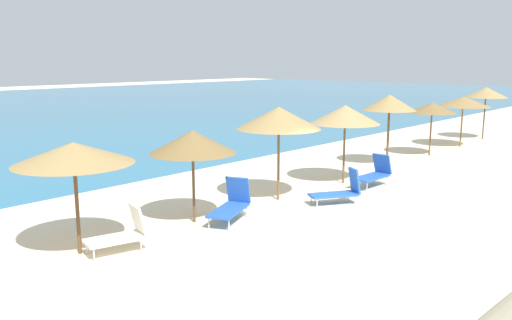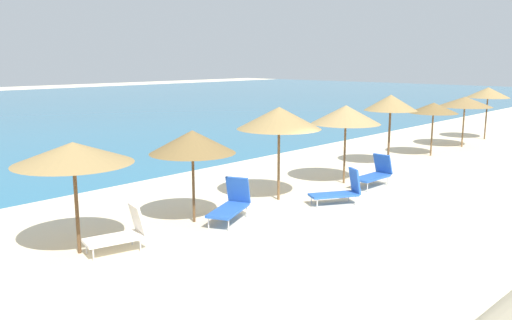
{
  "view_description": "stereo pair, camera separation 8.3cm",
  "coord_description": "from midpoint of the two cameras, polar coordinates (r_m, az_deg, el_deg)",
  "views": [
    {
      "loc": [
        -11.64,
        -7.97,
        4.4
      ],
      "look_at": [
        -0.66,
        2.09,
        1.55
      ],
      "focal_mm": 36.98,
      "sensor_mm": 36.0,
      "label": 1
    },
    {
      "loc": [
        -11.59,
        -8.04,
        4.4
      ],
      "look_at": [
        -0.66,
        2.09,
        1.55
      ],
      "focal_mm": 36.98,
      "sensor_mm": 36.0,
      "label": 2
    }
  ],
  "objects": [
    {
      "name": "ground_plane",
      "position": [
        14.78,
        7.63,
        -6.59
      ],
      "size": [
        160.0,
        160.0,
        0.0
      ],
      "primitive_type": "plane",
      "color": "beige"
    },
    {
      "name": "beach_umbrella_3",
      "position": [
        12.41,
        -19.31,
        0.69
      ],
      "size": [
        2.67,
        2.67,
        2.6
      ],
      "color": "brown",
      "rests_on": "ground_plane"
    },
    {
      "name": "beach_umbrella_4",
      "position": [
        14.2,
        -7.04,
        1.95
      ],
      "size": [
        2.33,
        2.33,
        2.54
      ],
      "color": "brown",
      "rests_on": "ground_plane"
    },
    {
      "name": "beach_umbrella_5",
      "position": [
        16.38,
        2.34,
        4.56
      ],
      "size": [
        2.64,
        2.64,
        2.96
      ],
      "color": "brown",
      "rests_on": "ground_plane"
    },
    {
      "name": "beach_umbrella_6",
      "position": [
        18.93,
        9.5,
        4.87
      ],
      "size": [
        2.47,
        2.47,
        2.81
      ],
      "color": "brown",
      "rests_on": "ground_plane"
    },
    {
      "name": "beach_umbrella_7",
      "position": [
        22.5,
        14.15,
        6.03
      ],
      "size": [
        2.17,
        2.17,
        2.98
      ],
      "color": "brown",
      "rests_on": "ground_plane"
    },
    {
      "name": "beach_umbrella_8",
      "position": [
        25.51,
        18.43,
        5.37
      ],
      "size": [
        2.2,
        2.2,
        2.46
      ],
      "color": "brown",
      "rests_on": "ground_plane"
    },
    {
      "name": "beach_umbrella_9",
      "position": [
        28.67,
        21.43,
        5.89
      ],
      "size": [
        2.66,
        2.66,
        2.55
      ],
      "color": "brown",
      "rests_on": "ground_plane"
    },
    {
      "name": "beach_umbrella_10",
      "position": [
        31.95,
        23.56,
        6.71
      ],
      "size": [
        2.3,
        2.3,
        2.89
      ],
      "color": "brown",
      "rests_on": "ground_plane"
    },
    {
      "name": "lounge_chair_1",
      "position": [
        16.49,
        8.92,
        -3.27
      ],
      "size": [
        1.61,
        1.29,
        1.1
      ],
      "rotation": [
        0.0,
        0.0,
        1.02
      ],
      "color": "blue",
      "rests_on": "ground_plane"
    },
    {
      "name": "lounge_chair_2",
      "position": [
        14.63,
        -2.84,
        -4.79
      ],
      "size": [
        1.8,
        1.27,
        1.14
      ],
      "rotation": [
        0.0,
        0.0,
        1.97
      ],
      "color": "blue",
      "rests_on": "ground_plane"
    },
    {
      "name": "lounge_chair_3",
      "position": [
        12.71,
        -14.51,
        -7.65
      ],
      "size": [
        1.48,
        0.97,
        1.06
      ],
      "rotation": [
        0.0,
        0.0,
        1.32
      ],
      "color": "white",
      "rests_on": "ground_plane"
    },
    {
      "name": "lounge_chair_4",
      "position": [
        18.98,
        12.52,
        -1.41
      ],
      "size": [
        1.68,
        0.7,
        1.1
      ],
      "rotation": [
        0.0,
        0.0,
        1.54
      ],
      "color": "blue",
      "rests_on": "ground_plane"
    }
  ]
}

